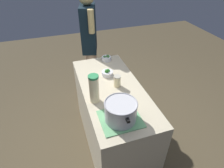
{
  "coord_description": "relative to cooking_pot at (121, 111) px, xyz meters",
  "views": [
    {
      "loc": [
        -1.51,
        0.49,
        2.11
      ],
      "look_at": [
        0.0,
        0.0,
        0.95
      ],
      "focal_mm": 30.23,
      "sensor_mm": 36.0,
      "label": 1
    }
  ],
  "objects": [
    {
      "name": "ground_plane",
      "position": [
        0.45,
        -0.07,
        -1.0
      ],
      "size": [
        8.0,
        8.0,
        0.0
      ],
      "primitive_type": "plane",
      "color": "brown"
    },
    {
      "name": "counter_slab",
      "position": [
        0.45,
        -0.07,
        -0.55
      ],
      "size": [
        1.38,
        0.63,
        0.9
      ],
      "primitive_type": "cube",
      "color": "#C3B696",
      "rests_on": "ground_plane"
    },
    {
      "name": "dish_cloth",
      "position": [
        0.0,
        -0.0,
        -0.1
      ],
      "size": [
        0.31,
        0.35,
        0.01
      ],
      "primitive_type": "cube",
      "color": "#6DB276",
      "rests_on": "counter_slab"
    },
    {
      "name": "cooking_pot",
      "position": [
        0.0,
        0.0,
        0.0
      ],
      "size": [
        0.35,
        0.28,
        0.18
      ],
      "color": "#B7B7BC",
      "rests_on": "dish_cloth"
    },
    {
      "name": "lemonade_pitcher",
      "position": [
        0.31,
        0.15,
        0.05
      ],
      "size": [
        0.1,
        0.1,
        0.29
      ],
      "color": "beige",
      "rests_on": "counter_slab"
    },
    {
      "name": "mason_jar",
      "position": [
        0.46,
        -0.13,
        -0.04
      ],
      "size": [
        0.08,
        0.08,
        0.13
      ],
      "color": "beige",
      "rests_on": "counter_slab"
    },
    {
      "name": "broccoli_bowl_front",
      "position": [
        0.7,
        -0.1,
        -0.07
      ],
      "size": [
        0.13,
        0.13,
        0.08
      ],
      "color": "silver",
      "rests_on": "counter_slab"
    },
    {
      "name": "broccoli_bowl_center",
      "position": [
        1.04,
        -0.19,
        -0.07
      ],
      "size": [
        0.12,
        0.12,
        0.08
      ],
      "color": "silver",
      "rests_on": "counter_slab"
    },
    {
      "name": "person_cook",
      "position": [
        1.51,
        -0.07,
        -0.06
      ],
      "size": [
        0.5,
        0.29,
        1.68
      ],
      "color": "tan",
      "rests_on": "ground_plane"
    }
  ]
}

